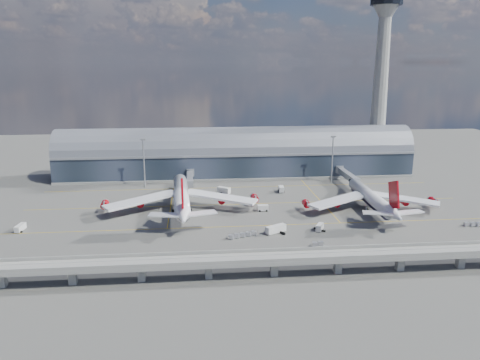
{
  "coord_description": "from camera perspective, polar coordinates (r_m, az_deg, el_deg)",
  "views": [
    {
      "loc": [
        -22.96,
        -185.49,
        63.52
      ],
      "look_at": [
        -4.26,
        10.0,
        14.0
      ],
      "focal_mm": 35.0,
      "sensor_mm": 36.0,
      "label": 1
    }
  ],
  "objects": [
    {
      "name": "taxi_lines",
      "position": [
        218.3,
        0.81,
        -2.76
      ],
      "size": [
        200.0,
        80.12,
        0.01
      ],
      "color": "gold",
      "rests_on": "ground"
    },
    {
      "name": "airliner_right",
      "position": [
        213.82,
        15.75,
        -2.21
      ],
      "size": [
        60.82,
        63.55,
        20.19
      ],
      "rotation": [
        0.0,
        0.0,
        -0.02
      ],
      "color": "white",
      "rests_on": "ground"
    },
    {
      "name": "cargo_train_1",
      "position": [
        175.9,
        0.31,
        -6.73
      ],
      "size": [
        11.57,
        5.33,
        1.56
      ],
      "rotation": [
        0.0,
        0.0,
        1.23
      ],
      "color": "gray",
      "rests_on": "ground"
    },
    {
      "name": "service_truck_0",
      "position": [
        200.95,
        -25.22,
        -5.28
      ],
      "size": [
        2.78,
        6.35,
        2.55
      ],
      "rotation": [
        0.0,
        0.0,
        -0.13
      ],
      "color": "beige",
      "rests_on": "ground"
    },
    {
      "name": "airliner_left",
      "position": [
        206.22,
        -7.17,
        -2.05
      ],
      "size": [
        69.45,
        72.95,
        22.23
      ],
      "rotation": [
        0.0,
        0.0,
        0.05
      ],
      "color": "white",
      "rests_on": "ground"
    },
    {
      "name": "floodlight_mast_left",
      "position": [
        247.09,
        -11.64,
        2.21
      ],
      "size": [
        3.0,
        0.7,
        25.7
      ],
      "color": "gray",
      "rests_on": "ground"
    },
    {
      "name": "service_truck_5",
      "position": [
        232.76,
        -1.98,
        -1.27
      ],
      "size": [
        6.81,
        6.1,
        3.21
      ],
      "rotation": [
        0.0,
        0.0,
        0.91
      ],
      "color": "beige",
      "rests_on": "ground"
    },
    {
      "name": "service_truck_4",
      "position": [
        236.31,
        5.05,
        -1.12
      ],
      "size": [
        2.83,
        5.25,
        2.96
      ],
      "rotation": [
        0.0,
        0.0,
        -0.07
      ],
      "color": "beige",
      "rests_on": "ground"
    },
    {
      "name": "guideway",
      "position": [
        144.72,
        4.19,
        -9.61
      ],
      "size": [
        220.0,
        8.5,
        7.2
      ],
      "color": "gray",
      "rests_on": "ground"
    },
    {
      "name": "control_tower",
      "position": [
        289.63,
        16.76,
        11.22
      ],
      "size": [
        19.0,
        19.0,
        103.0
      ],
      "color": "gray",
      "rests_on": "ground"
    },
    {
      "name": "service_truck_1",
      "position": [
        205.91,
        2.8,
        -3.42
      ],
      "size": [
        4.78,
        2.41,
        2.77
      ],
      "rotation": [
        0.0,
        0.0,
        1.58
      ],
      "color": "beige",
      "rests_on": "ground"
    },
    {
      "name": "cargo_train_2",
      "position": [
        209.37,
        26.76,
        -4.85
      ],
      "size": [
        9.5,
        2.76,
        1.56
      ],
      "rotation": [
        0.0,
        0.0,
        1.71
      ],
      "color": "gray",
      "rests_on": "ground"
    },
    {
      "name": "jet_bridge_left",
      "position": [
        245.66,
        -6.13,
        0.33
      ],
      "size": [
        4.4,
        28.0,
        7.25
      ],
      "color": "gray",
      "rests_on": "ground"
    },
    {
      "name": "cargo_train_0",
      "position": [
        169.95,
        9.48,
        -7.71
      ],
      "size": [
        4.71,
        2.24,
        1.54
      ],
      "rotation": [
        0.0,
        0.0,
        1.39
      ],
      "color": "gray",
      "rests_on": "ground"
    },
    {
      "name": "service_truck_2",
      "position": [
        180.1,
        4.38,
        -6.0
      ],
      "size": [
        8.62,
        6.24,
        3.08
      ],
      "rotation": [
        0.0,
        0.0,
        2.07
      ],
      "color": "beige",
      "rests_on": "ground"
    },
    {
      "name": "ground",
      "position": [
        197.4,
        1.51,
        -4.62
      ],
      "size": [
        500.0,
        500.0,
        0.0
      ],
      "primitive_type": "plane",
      "color": "#474744",
      "rests_on": "ground"
    },
    {
      "name": "service_truck_3",
      "position": [
        185.11,
        9.69,
        -5.7
      ],
      "size": [
        4.29,
        5.58,
        2.54
      ],
      "rotation": [
        0.0,
        0.0,
        -0.5
      ],
      "color": "beige",
      "rests_on": "ground"
    },
    {
      "name": "floodlight_mast_right",
      "position": [
        256.22,
        11.2,
        2.65
      ],
      "size": [
        3.0,
        0.7,
        25.7
      ],
      "color": "gray",
      "rests_on": "ground"
    },
    {
      "name": "terminal",
      "position": [
        269.57,
        -0.48,
        2.99
      ],
      "size": [
        200.0,
        30.0,
        28.0
      ],
      "color": "#1E2732",
      "rests_on": "ground"
    },
    {
      "name": "jet_bridge_right",
      "position": [
        256.56,
        12.87,
        0.65
      ],
      "size": [
        4.4,
        32.0,
        7.25
      ],
      "color": "gray",
      "rests_on": "ground"
    }
  ]
}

